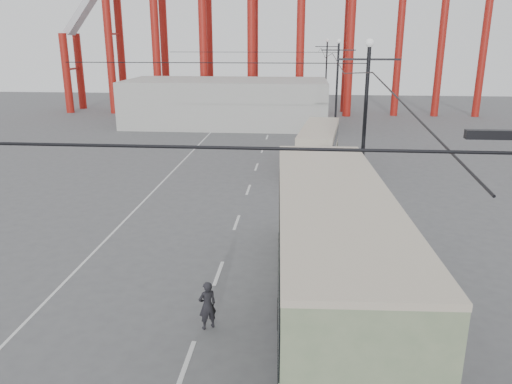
# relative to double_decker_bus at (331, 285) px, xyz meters

# --- Properties ---
(road_markings) EXTENTS (12.52, 120.00, 0.01)m
(road_markings) POSITION_rel_double_decker_bus_xyz_m (-3.96, 16.53, -3.21)
(road_markings) COLOR silver
(road_markings) RESTS_ON ground
(lamp_post_mid) EXTENTS (3.20, 0.44, 9.32)m
(lamp_post_mid) POSITION_rel_double_decker_bus_xyz_m (2.50, 14.83, 1.46)
(lamp_post_mid) COLOR black
(lamp_post_mid) RESTS_ON ground
(lamp_post_far) EXTENTS (3.20, 0.44, 9.32)m
(lamp_post_far) POSITION_rel_double_decker_bus_xyz_m (2.50, 36.83, 1.46)
(lamp_post_far) COLOR black
(lamp_post_far) RESTS_ON ground
(lamp_post_distant) EXTENTS (3.20, 0.44, 9.32)m
(lamp_post_distant) POSITION_rel_double_decker_bus_xyz_m (2.50, 58.83, 1.46)
(lamp_post_distant) COLOR black
(lamp_post_distant) RESTS_ON ground
(fairground_shed) EXTENTS (22.00, 10.00, 5.00)m
(fairground_shed) POSITION_rel_double_decker_bus_xyz_m (-9.10, 43.83, -0.72)
(fairground_shed) COLOR #ACACA6
(fairground_shed) RESTS_ON ground
(double_decker_bus) EXTENTS (3.16, 10.80, 5.74)m
(double_decker_bus) POSITION_rel_double_decker_bus_xyz_m (0.00, 0.00, 0.00)
(double_decker_bus) COLOR #343D21
(double_decker_bus) RESTS_ON ground
(single_decker_green) EXTENTS (2.49, 10.28, 2.90)m
(single_decker_green) POSITION_rel_double_decker_bus_xyz_m (-0.04, 6.98, -1.58)
(single_decker_green) COLOR slate
(single_decker_green) RESTS_ON ground
(single_decker_cream) EXTENTS (3.55, 9.99, 3.04)m
(single_decker_cream) POSITION_rel_double_decker_bus_xyz_m (0.57, 25.38, -1.50)
(single_decker_cream) COLOR #C2B39C
(single_decker_cream) RESTS_ON ground
(pedestrian) EXTENTS (0.74, 0.68, 1.70)m
(pedestrian) POSITION_rel_double_decker_bus_xyz_m (-3.80, 2.76, -2.37)
(pedestrian) COLOR black
(pedestrian) RESTS_ON ground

